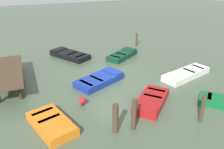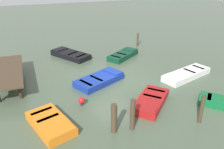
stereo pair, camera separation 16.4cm
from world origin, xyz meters
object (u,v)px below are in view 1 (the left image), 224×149
(rowboat_orange, at_px, (52,124))
(mooring_piling_mid_right, at_px, (202,108))
(dock_segment, at_px, (8,72))
(mooring_piling_near_right, at_px, (137,39))
(marker_buoy, at_px, (82,101))
(rowboat_red, at_px, (151,101))
(rowboat_dark_green, at_px, (122,55))
(mooring_piling_mid_left, at_px, (134,114))
(rowboat_black, at_px, (70,55))
(mooring_piling_far_left, at_px, (116,118))
(rowboat_blue, at_px, (100,80))
(rowboat_white, at_px, (186,74))

(rowboat_orange, xyz_separation_m, mooring_piling_mid_right, (-2.20, -6.61, 0.51))
(dock_segment, bearing_deg, rowboat_orange, -162.04)
(mooring_piling_near_right, distance_m, marker_buoy, 11.35)
(rowboat_red, bearing_deg, rowboat_dark_green, -145.45)
(mooring_piling_mid_left, bearing_deg, mooring_piling_mid_right, -102.74)
(rowboat_dark_green, height_order, rowboat_orange, same)
(rowboat_black, height_order, mooring_piling_far_left, mooring_piling_far_left)
(mooring_piling_near_right, relative_size, marker_buoy, 2.54)
(rowboat_blue, xyz_separation_m, marker_buoy, (-2.22, 1.76, 0.07))
(rowboat_dark_green, distance_m, rowboat_black, 4.37)
(mooring_piling_mid_right, xyz_separation_m, marker_buoy, (3.51, 4.81, -0.45))
(rowboat_blue, distance_m, rowboat_red, 3.91)
(rowboat_blue, bearing_deg, rowboat_dark_green, 23.54)
(rowboat_white, bearing_deg, mooring_piling_near_right, -107.28)
(rowboat_orange, height_order, marker_buoy, marker_buoy)
(mooring_piling_near_right, xyz_separation_m, mooring_piling_mid_right, (-11.87, 2.87, 0.12))
(rowboat_orange, height_order, mooring_piling_near_right, mooring_piling_near_right)
(rowboat_blue, relative_size, rowboat_white, 0.88)
(rowboat_orange, relative_size, marker_buoy, 6.11)
(rowboat_dark_green, xyz_separation_m, rowboat_red, (-7.21, 1.62, 0.00))
(rowboat_dark_green, bearing_deg, rowboat_black, 123.46)
(dock_segment, height_order, rowboat_black, dock_segment)
(mooring_piling_mid_right, bearing_deg, marker_buoy, 53.86)
(rowboat_red, bearing_deg, dock_segment, -80.92)
(dock_segment, xyz_separation_m, mooring_piling_mid_right, (-7.67, -8.34, -0.11))
(rowboat_black, bearing_deg, marker_buoy, 141.45)
(rowboat_red, bearing_deg, rowboat_white, 165.31)
(dock_segment, distance_m, rowboat_black, 5.76)
(rowboat_blue, height_order, rowboat_black, same)
(rowboat_blue, xyz_separation_m, rowboat_orange, (-3.53, 3.56, 0.00))
(rowboat_blue, bearing_deg, marker_buoy, -152.94)
(dock_segment, height_order, rowboat_orange, dock_segment)
(rowboat_white, relative_size, mooring_piling_near_right, 3.23)
(mooring_piling_near_right, bearing_deg, rowboat_blue, 136.06)
(rowboat_blue, bearing_deg, mooring_piling_far_left, -125.92)
(rowboat_white, relative_size, rowboat_red, 1.33)
(mooring_piling_mid_right, relative_size, mooring_piling_far_left, 1.04)
(mooring_piling_near_right, bearing_deg, rowboat_white, 178.14)
(rowboat_white, bearing_deg, rowboat_black, -62.14)
(rowboat_blue, distance_m, rowboat_dark_green, 4.95)
(mooring_piling_mid_right, bearing_deg, mooring_piling_far_left, 78.08)
(rowboat_blue, relative_size, rowboat_black, 0.95)
(rowboat_blue, relative_size, mooring_piling_near_right, 2.85)
(mooring_piling_mid_left, bearing_deg, rowboat_red, -51.14)
(dock_segment, distance_m, rowboat_orange, 5.77)
(mooring_piling_mid_right, bearing_deg, rowboat_red, 31.80)
(rowboat_dark_green, distance_m, mooring_piling_mid_right, 9.43)
(rowboat_dark_green, bearing_deg, mooring_piling_mid_left, -145.22)
(marker_buoy, bearing_deg, rowboat_black, -7.82)
(rowboat_black, height_order, mooring_piling_mid_left, mooring_piling_mid_left)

